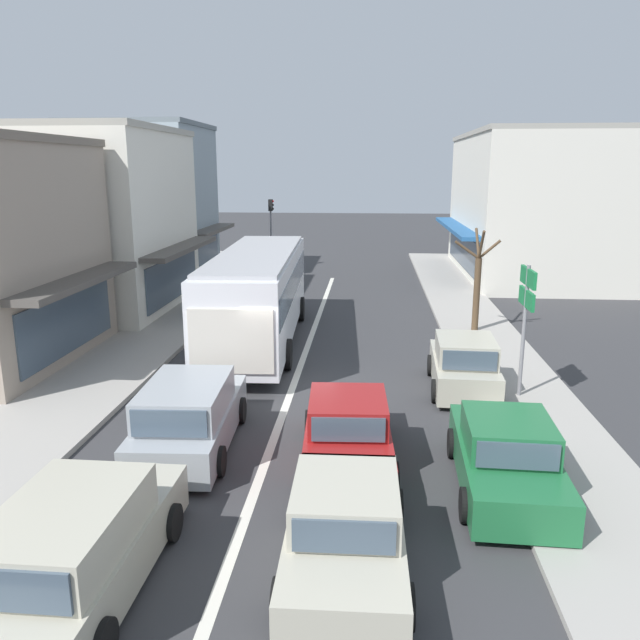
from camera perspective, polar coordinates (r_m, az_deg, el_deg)
ground_plane at (r=17.58m, az=-2.53°, el=-6.21°), size 140.00×140.00×0.00m
lane_centre_line at (r=21.36m, az=-1.20°, el=-2.56°), size 0.20×28.00×0.01m
sidewalk_left at (r=24.82m, az=-16.53°, el=-0.66°), size 5.20×44.00×0.14m
kerb_right at (r=23.52m, az=14.53°, el=-1.33°), size 2.80×44.00×0.12m
shopfront_mid_block at (r=28.61m, az=-21.03°, el=8.48°), size 8.81×8.27×7.66m
shopfront_far_end at (r=35.89m, az=-15.62°, el=10.31°), size 7.37×7.20×8.34m
building_right_far at (r=37.59m, az=19.40°, el=9.86°), size 9.25×13.56×7.93m
city_bus at (r=21.66m, az=-5.69°, el=2.72°), size 3.09×10.96×3.23m
wagon_adjacent_lane_trail at (r=13.98m, az=-11.84°, el=-8.61°), size 2.09×4.58×1.58m
wagon_behind_bus_near at (r=10.01m, az=-21.33°, el=-18.91°), size 1.97×4.52×1.58m
sedan_queue_gap_filler at (r=9.99m, az=2.34°, el=-18.53°), size 1.94×4.22×1.47m
sedan_behind_bus_mid at (r=13.11m, az=2.54°, el=-10.26°), size 2.04×4.28×1.47m
parked_sedan_kerb_front at (r=12.59m, az=16.61°, el=-11.92°), size 2.00×4.25×1.47m
parked_hatchback_kerb_second at (r=17.62m, az=13.02°, el=-4.08°), size 1.93×3.76×1.54m
traffic_light_downstreet at (r=37.83m, az=-4.50°, el=8.92°), size 0.33×0.24×4.20m
directional_road_sign at (r=16.81m, az=18.36°, el=1.74°), size 0.10×1.40×3.60m
street_tree_right at (r=23.59m, az=14.16°, el=3.10°), size 1.66×1.73×3.89m
pedestrian_with_handbag_near at (r=25.40m, az=-11.22°, el=2.28°), size 0.62×0.48×1.63m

